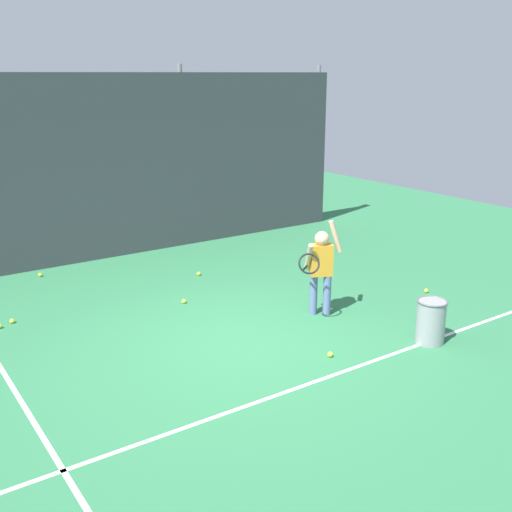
% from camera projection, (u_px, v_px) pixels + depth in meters
% --- Properties ---
extents(ground_plane, '(20.00, 20.00, 0.00)m').
position_uv_depth(ground_plane, '(239.00, 342.00, 7.70)').
color(ground_plane, '#2D7247').
extents(court_line_baseline, '(9.00, 0.05, 0.00)m').
position_uv_depth(court_line_baseline, '(305.00, 385.00, 6.64)').
color(court_line_baseline, white).
rests_on(court_line_baseline, ground).
extents(court_line_sideline, '(0.05, 9.00, 0.00)m').
position_uv_depth(court_line_sideline, '(0.00, 367.00, 7.06)').
color(court_line_sideline, white).
rests_on(court_line_sideline, ground).
extents(back_fence_windscreen, '(10.30, 0.08, 3.28)m').
position_uv_depth(back_fence_windscreen, '(100.00, 169.00, 10.77)').
color(back_fence_windscreen, '#383D42').
rests_on(back_fence_windscreen, ground).
extents(fence_post_1, '(0.09, 0.09, 3.43)m').
position_uv_depth(fence_post_1, '(0.00, 173.00, 9.90)').
color(fence_post_1, slate).
rests_on(fence_post_1, ground).
extents(fence_post_2, '(0.09, 0.09, 3.43)m').
position_uv_depth(fence_post_2, '(183.00, 157.00, 11.70)').
color(fence_post_2, slate).
rests_on(fence_post_2, ground).
extents(fence_post_3, '(0.09, 0.09, 3.43)m').
position_uv_depth(fence_post_3, '(317.00, 146.00, 13.50)').
color(fence_post_3, slate).
rests_on(fence_post_3, ground).
extents(tennis_player, '(0.87, 0.55, 1.35)m').
position_uv_depth(tennis_player, '(321.00, 265.00, 8.38)').
color(tennis_player, slate).
rests_on(tennis_player, ground).
extents(ball_hopper, '(0.38, 0.38, 0.56)m').
position_uv_depth(ball_hopper, '(431.00, 321.00, 7.63)').
color(ball_hopper, gray).
rests_on(ball_hopper, ground).
extents(tennis_ball_0, '(0.07, 0.07, 0.07)m').
position_uv_depth(tennis_ball_0, '(199.00, 274.00, 10.23)').
color(tennis_ball_0, '#CCE033').
rests_on(tennis_ball_0, ground).
extents(tennis_ball_1, '(0.07, 0.07, 0.07)m').
position_uv_depth(tennis_ball_1, '(12.00, 321.00, 8.28)').
color(tennis_ball_1, '#CCE033').
rests_on(tennis_ball_1, ground).
extents(tennis_ball_2, '(0.07, 0.07, 0.07)m').
position_uv_depth(tennis_ball_2, '(330.00, 354.00, 7.29)').
color(tennis_ball_2, '#CCE033').
rests_on(tennis_ball_2, ground).
extents(tennis_ball_3, '(0.07, 0.07, 0.07)m').
position_uv_depth(tennis_ball_3, '(184.00, 301.00, 8.99)').
color(tennis_ball_3, '#CCE033').
rests_on(tennis_ball_3, ground).
extents(tennis_ball_4, '(0.07, 0.07, 0.07)m').
position_uv_depth(tennis_ball_4, '(426.00, 291.00, 9.43)').
color(tennis_ball_4, '#CCE033').
rests_on(tennis_ball_4, ground).
extents(tennis_ball_6, '(0.07, 0.07, 0.07)m').
position_uv_depth(tennis_ball_6, '(40.00, 275.00, 10.17)').
color(tennis_ball_6, '#CCE033').
rests_on(tennis_ball_6, ground).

